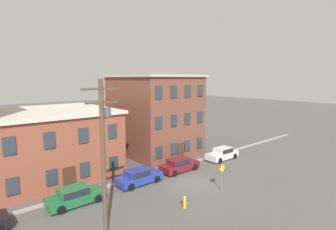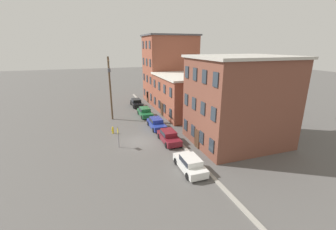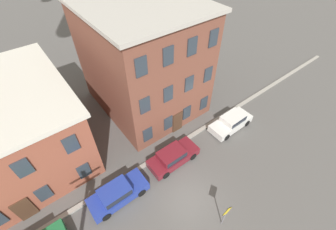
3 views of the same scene
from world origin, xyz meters
name	(u,v)px [view 1 (image 1 of 3)]	position (x,y,z in m)	size (l,w,h in m)	color
ground_plane	(194,183)	(0.00, 0.00, 0.00)	(200.00, 200.00, 0.00)	#565451
kerb_strip	(164,170)	(0.00, 4.50, 0.08)	(56.00, 0.36, 0.16)	#9E998E
apartment_midblock	(49,142)	(-9.65, 11.53, 3.38)	(12.13, 11.57, 6.73)	brown
apartment_far	(154,114)	(3.75, 11.26, 5.21)	(9.32, 11.04, 10.38)	brown
car_green	(75,195)	(-10.21, 3.12, 0.75)	(4.40, 1.92, 1.43)	#1E6638
car_blue	(139,176)	(-4.08, 3.34, 0.75)	(4.40, 1.92, 1.43)	#233899
car_maroon	(179,164)	(1.17, 3.40, 0.75)	(4.40, 1.92, 1.43)	maroon
car_white	(222,153)	(8.13, 3.09, 0.75)	(4.40, 1.92, 1.43)	silver
caution_sign	(222,172)	(0.73, -2.66, 1.68)	(0.94, 0.08, 2.53)	slate
utility_pole	(104,151)	(-10.26, -2.27, 5.54)	(2.40, 0.44, 9.89)	brown
fire_hydrant	(185,202)	(-3.99, -2.86, 0.48)	(0.24, 0.34, 0.96)	yellow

